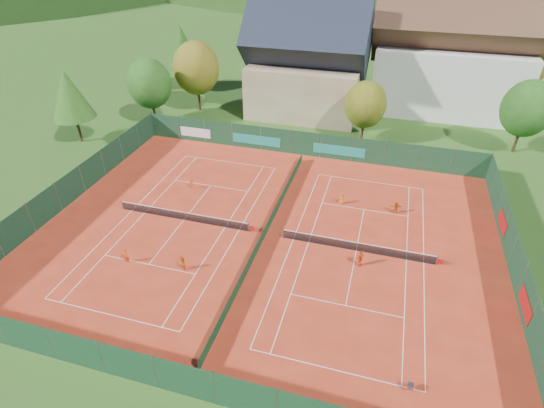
% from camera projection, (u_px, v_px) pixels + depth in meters
% --- Properties ---
extents(ground, '(600.00, 600.00, 0.00)m').
position_uv_depth(ground, '(266.00, 235.00, 37.70)').
color(ground, '#285119').
rests_on(ground, ground).
extents(clay_pad, '(40.00, 32.00, 0.01)m').
position_uv_depth(clay_pad, '(266.00, 235.00, 37.69)').
color(clay_pad, red).
rests_on(clay_pad, ground).
extents(court_markings_left, '(11.03, 23.83, 0.00)m').
position_uv_depth(court_markings_left, '(184.00, 220.00, 39.53)').
color(court_markings_left, white).
rests_on(court_markings_left, ground).
extents(court_markings_right, '(11.03, 23.83, 0.00)m').
position_uv_depth(court_markings_right, '(356.00, 251.00, 35.84)').
color(court_markings_right, white).
rests_on(court_markings_right, ground).
extents(tennis_net_left, '(13.30, 0.10, 1.02)m').
position_uv_depth(tennis_net_left, '(185.00, 216.00, 39.22)').
color(tennis_net_left, '#59595B').
rests_on(tennis_net_left, ground).
extents(tennis_net_right, '(13.30, 0.10, 1.02)m').
position_uv_depth(tennis_net_right, '(359.00, 247.00, 35.53)').
color(tennis_net_right, '#59595B').
rests_on(tennis_net_right, ground).
extents(court_divider, '(0.03, 28.80, 1.00)m').
position_uv_depth(court_divider, '(266.00, 230.00, 37.41)').
color(court_divider, '#12331C').
rests_on(court_divider, ground).
extents(fence_north, '(40.00, 0.10, 3.00)m').
position_uv_depth(fence_north, '(301.00, 143.00, 49.74)').
color(fence_north, '#153B23').
rests_on(fence_north, ground).
extents(fence_south, '(40.00, 0.04, 3.00)m').
position_uv_depth(fence_south, '(184.00, 380.00, 24.09)').
color(fence_south, '#153921').
rests_on(fence_south, ground).
extents(fence_west, '(0.04, 32.00, 3.00)m').
position_uv_depth(fence_west, '(70.00, 188.00, 41.47)').
color(fence_west, '#12321F').
rests_on(fence_west, ground).
extents(fence_east, '(0.09, 32.00, 3.00)m').
position_uv_depth(fence_east, '(517.00, 264.00, 32.30)').
color(fence_east, '#143923').
rests_on(fence_east, ground).
extents(chalet, '(16.20, 12.00, 16.00)m').
position_uv_depth(chalet, '(307.00, 65.00, 58.63)').
color(chalet, '#CBB28F').
rests_on(chalet, ground).
extents(hotel_block_a, '(21.60, 11.00, 17.25)m').
position_uv_depth(hotel_block_a, '(451.00, 58.00, 58.62)').
color(hotel_block_a, silver).
rests_on(hotel_block_a, ground).
extents(tree_west_front, '(5.72, 5.72, 8.69)m').
position_uv_depth(tree_west_front, '(149.00, 84.00, 55.72)').
color(tree_west_front, '#492D1A').
rests_on(tree_west_front, ground).
extents(tree_west_mid, '(6.44, 6.44, 9.78)m').
position_uv_depth(tree_west_mid, '(196.00, 68.00, 59.21)').
color(tree_west_mid, '#452818').
rests_on(tree_west_mid, ground).
extents(tree_west_back, '(5.60, 5.60, 10.00)m').
position_uv_depth(tree_west_back, '(182.00, 47.00, 66.60)').
color(tree_west_back, '#4B351A').
rests_on(tree_west_back, ground).
extents(tree_center, '(5.01, 5.01, 7.60)m').
position_uv_depth(tree_center, '(365.00, 105.00, 51.24)').
color(tree_center, '#442D18').
rests_on(tree_center, ground).
extents(tree_east_front, '(5.72, 5.72, 8.69)m').
position_uv_depth(tree_east_front, '(527.00, 109.00, 48.31)').
color(tree_east_front, '#402E17').
rests_on(tree_east_front, ground).
extents(tree_west_side, '(5.04, 5.04, 9.00)m').
position_uv_depth(tree_west_side, '(69.00, 94.00, 50.35)').
color(tree_west_side, '#452F18').
rests_on(tree_west_side, ground).
extents(tree_east_back, '(7.15, 7.15, 10.86)m').
position_uv_depth(tree_east_back, '(523.00, 61.00, 59.86)').
color(tree_east_back, '#452918').
rests_on(tree_east_back, ground).
extents(mountain_backdrop, '(820.00, 530.00, 242.00)m').
position_uv_depth(mountain_backdrop, '(434.00, 54.00, 239.50)').
color(mountain_backdrop, black).
rests_on(mountain_backdrop, ground).
extents(ball_hopper, '(0.34, 0.34, 0.80)m').
position_uv_depth(ball_hopper, '(411.00, 386.00, 24.84)').
color(ball_hopper, slate).
rests_on(ball_hopper, ground).
extents(loose_ball_0, '(0.07, 0.07, 0.07)m').
position_uv_depth(loose_ball_0, '(167.00, 254.00, 35.49)').
color(loose_ball_0, '#CCD833').
rests_on(loose_ball_0, ground).
extents(loose_ball_1, '(0.07, 0.07, 0.07)m').
position_uv_depth(loose_ball_1, '(257.00, 330.00, 28.91)').
color(loose_ball_1, '#CCD833').
rests_on(loose_ball_1, ground).
extents(loose_ball_2, '(0.07, 0.07, 0.07)m').
position_uv_depth(loose_ball_2, '(279.00, 225.00, 38.87)').
color(loose_ball_2, '#CCD833').
rests_on(loose_ball_2, ground).
extents(loose_ball_3, '(0.07, 0.07, 0.07)m').
position_uv_depth(loose_ball_3, '(222.00, 186.00, 44.61)').
color(loose_ball_3, '#CCD833').
rests_on(loose_ball_3, ground).
extents(player_left_near, '(0.52, 0.35, 1.42)m').
position_uv_depth(player_left_near, '(126.00, 256.00, 34.24)').
color(player_left_near, '#D44E12').
rests_on(player_left_near, ground).
extents(player_left_mid, '(0.83, 0.81, 1.35)m').
position_uv_depth(player_left_mid, '(182.00, 264.00, 33.50)').
color(player_left_mid, orange).
rests_on(player_left_mid, ground).
extents(player_left_far, '(0.86, 0.65, 1.18)m').
position_uv_depth(player_left_far, '(192.00, 184.00, 43.80)').
color(player_left_far, '#DE4B13').
rests_on(player_left_far, ground).
extents(player_right_near, '(0.80, 0.94, 1.52)m').
position_uv_depth(player_right_near, '(360.00, 258.00, 33.91)').
color(player_right_near, '#FF5016').
rests_on(player_right_near, ground).
extents(player_right_far_a, '(0.69, 0.52, 1.27)m').
position_uv_depth(player_right_far_a, '(342.00, 198.00, 41.46)').
color(player_right_far_a, orange).
rests_on(player_right_far_a, ground).
extents(player_right_far_b, '(1.25, 0.65, 1.29)m').
position_uv_depth(player_right_far_b, '(396.00, 207.00, 40.14)').
color(player_right_far_b, '#D25712').
rests_on(player_right_far_b, ground).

